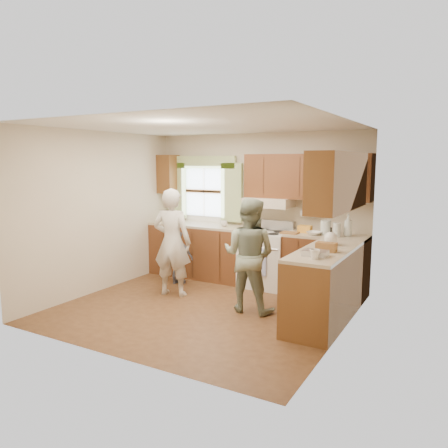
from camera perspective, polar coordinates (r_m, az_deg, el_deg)
The scene contains 6 objects.
room at distance 5.92m, azimuth -2.74°, elevation 0.54°, with size 3.80×3.80×3.80m.
kitchen_fixtures at distance 6.65m, azimuth 6.74°, elevation -2.24°, with size 3.80×2.25×2.15m.
stove at distance 7.17m, azimuth 5.47°, elevation -4.49°, with size 0.76×0.67×1.07m.
woman_left at distance 6.65m, azimuth -6.80°, elevation -2.40°, with size 0.60×0.39×1.64m, color beige.
woman_right at distance 5.94m, azimuth 3.28°, elevation -4.06°, with size 0.76×0.59×1.56m, color #233A29.
child at distance 7.31m, azimuth -5.95°, elevation -4.40°, with size 0.52×0.22×0.89m, color slate.
Camera 1 is at (3.12, -4.97, 2.04)m, focal length 35.00 mm.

